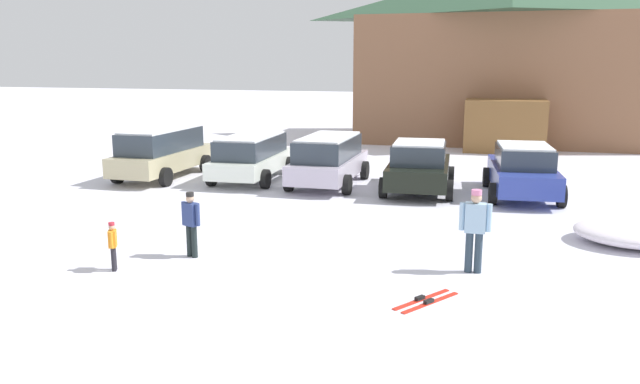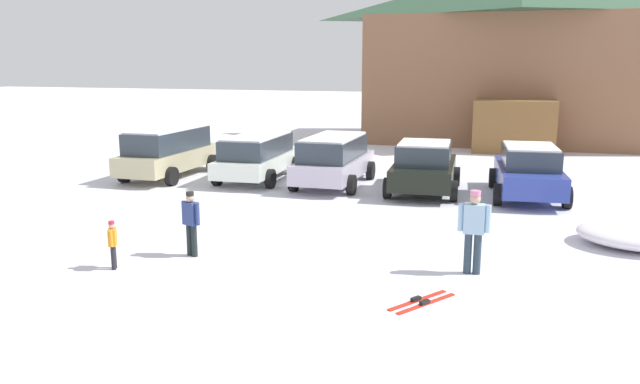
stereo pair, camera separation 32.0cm
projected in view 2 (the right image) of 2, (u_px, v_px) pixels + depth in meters
The scene contains 11 objects.
ski_lodge at pixel (518, 53), 32.28m from camera, with size 15.50×10.38×8.95m.
parked_beige_suv at pixel (169, 151), 22.43m from camera, with size 2.11×4.81×1.77m.
parked_white_suv at pixel (258, 155), 21.94m from camera, with size 2.31×4.70×1.59m.
parked_silver_wagon at pixel (334, 159), 20.90m from camera, with size 2.20×4.51×1.67m.
parked_black_sedan at pixel (424, 167), 19.79m from camera, with size 2.44×4.23×1.63m.
parked_blue_hatchback at pixel (528, 171), 18.99m from camera, with size 2.46×4.58×1.63m.
skier_adult_in_blue_parka at pixel (474, 227), 12.08m from camera, with size 0.62×0.26×1.67m.
skier_teen_in_navy_coat at pixel (191, 220), 13.23m from camera, with size 0.50×0.30×1.41m.
skier_child_in_orange_jacket at pixel (113, 242), 12.44m from camera, with size 0.23×0.33×0.99m.
pair_of_skis at pixel (422, 302), 10.77m from camera, with size 1.02×1.36×0.08m.
plowed_snow_pile at pixel (640, 235), 14.03m from camera, with size 2.68×2.14×0.52m, color white.
Camera 2 is at (4.38, -6.14, 4.08)m, focal length 35.00 mm.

